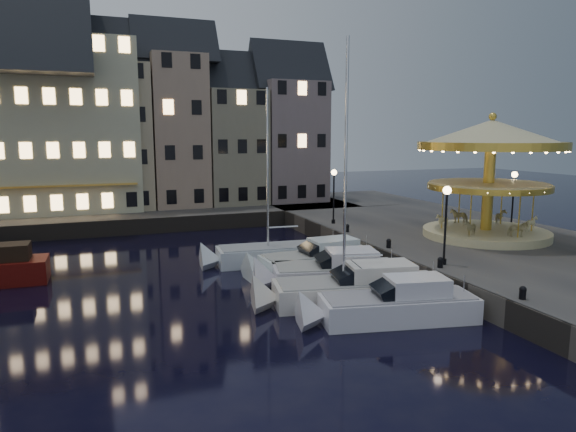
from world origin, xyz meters
name	(u,v)px	position (x,y,z in m)	size (l,w,h in m)	color
ground	(328,310)	(0.00, 0.00, 0.00)	(160.00, 160.00, 0.00)	black
quay_east	(480,247)	(14.00, 6.00, 0.65)	(16.00, 56.00, 1.30)	#474442
quay_north	(119,217)	(-8.00, 28.00, 0.65)	(44.00, 12.00, 1.30)	#474442
quaywall_e	(375,257)	(6.00, 6.00, 0.65)	(0.15, 44.00, 1.30)	#47423A
quaywall_n	(148,226)	(-6.00, 22.00, 0.65)	(48.00, 0.15, 1.30)	#47423A
streetlamp_b	(446,214)	(7.20, 1.00, 4.02)	(0.44, 0.44, 4.17)	black
streetlamp_c	(334,188)	(7.20, 14.50, 4.02)	(0.44, 0.44, 4.17)	black
streetlamp_d	(513,192)	(18.50, 8.00, 4.02)	(0.44, 0.44, 4.17)	black
bollard_a	(523,292)	(6.60, -5.00, 1.60)	(0.30, 0.30, 0.57)	black
bollard_b	(440,262)	(6.60, 0.50, 1.60)	(0.30, 0.30, 0.57)	black
bollard_c	(389,243)	(6.60, 5.50, 1.60)	(0.30, 0.30, 0.57)	black
bollard_d	(347,228)	(6.60, 11.00, 1.60)	(0.30, 0.30, 0.57)	black
townhouse_nb	(42,132)	(-14.05, 30.00, 8.28)	(6.16, 8.00, 13.80)	gray
townhouse_nc	(114,127)	(-8.00, 30.00, 8.78)	(6.82, 8.00, 14.80)	tan
townhouse_nd	(176,122)	(-2.25, 30.00, 9.28)	(5.50, 8.00, 15.80)	gray
townhouse_ne	(232,138)	(3.20, 30.00, 7.78)	(6.16, 8.00, 12.80)	gray
townhouse_nf	(288,133)	(9.25, 30.00, 8.28)	(6.82, 8.00, 13.80)	slate
hotel_corner	(42,115)	(-14.00, 30.00, 9.78)	(17.60, 9.00, 16.80)	beige
motorboat_b	(389,307)	(1.88, -2.27, 0.64)	(7.94, 3.65, 2.15)	white
motorboat_c	(352,290)	(1.48, 0.44, 0.68)	(9.48, 4.05, 12.55)	silver
motorboat_d	(329,274)	(1.70, 3.55, 0.64)	(8.00, 4.22, 2.15)	silver
motorboat_e	(314,262)	(2.01, 6.29, 0.64)	(8.24, 2.77, 2.15)	silver
motorboat_f	(271,255)	(0.34, 9.26, 0.53)	(9.09, 3.03, 12.03)	silver
carousel	(490,156)	(14.49, 6.11, 6.71)	(9.39, 9.39, 8.22)	beige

